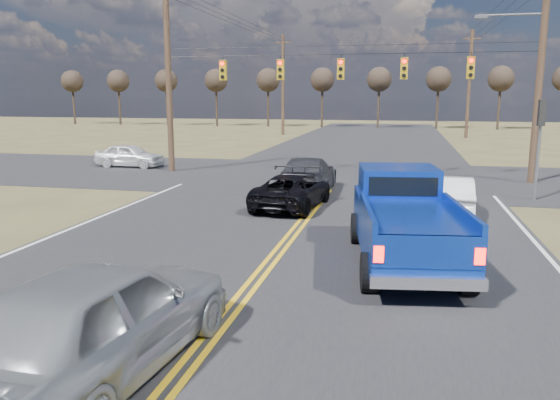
% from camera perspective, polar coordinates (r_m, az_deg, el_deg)
% --- Properties ---
extents(ground, '(160.00, 160.00, 0.00)m').
position_cam_1_polar(ground, '(10.50, -5.46, -12.00)').
color(ground, brown).
rests_on(ground, ground).
extents(road_main, '(14.00, 120.00, 0.02)m').
position_cam_1_polar(road_main, '(19.84, 3.49, -0.94)').
color(road_main, '#28282B').
rests_on(road_main, ground).
extents(road_cross, '(120.00, 12.00, 0.02)m').
position_cam_1_polar(road_cross, '(27.65, 6.15, 2.40)').
color(road_cross, '#28282B').
rests_on(road_cross, ground).
extents(signal_gantry, '(19.60, 4.83, 10.00)m').
position_cam_1_polar(signal_gantry, '(27.10, 7.39, 12.95)').
color(signal_gantry, '#473323').
rests_on(signal_gantry, ground).
extents(utility_poles, '(19.60, 58.32, 10.00)m').
position_cam_1_polar(utility_poles, '(26.38, 6.13, 13.38)').
color(utility_poles, '#473323').
rests_on(utility_poles, ground).
extents(treeline, '(87.00, 117.80, 7.40)m').
position_cam_1_polar(treeline, '(36.30, 8.00, 13.41)').
color(treeline, '#33261C').
rests_on(treeline, ground).
extents(pickup_truck, '(3.02, 6.15, 2.21)m').
position_cam_1_polar(pickup_truck, '(13.63, 12.87, -2.08)').
color(pickup_truck, black).
rests_on(pickup_truck, ground).
extents(silver_suv, '(2.65, 5.43, 1.78)m').
position_cam_1_polar(silver_suv, '(8.55, -18.35, -11.58)').
color(silver_suv, '#94989B').
rests_on(silver_suv, ground).
extents(black_suv, '(2.53, 4.67, 1.24)m').
position_cam_1_polar(black_suv, '(19.92, 1.27, 0.95)').
color(black_suv, black).
rests_on(black_suv, ground).
extents(white_car_queue, '(1.62, 4.16, 1.35)m').
position_cam_1_polar(white_car_queue, '(19.70, 17.33, 0.49)').
color(white_car_queue, white).
rests_on(white_car_queue, ground).
extents(dgrey_car_queue, '(2.24, 5.24, 1.51)m').
position_cam_1_polar(dgrey_car_queue, '(23.08, 2.88, 2.65)').
color(dgrey_car_queue, '#3A3B40').
rests_on(dgrey_car_queue, ground).
extents(cross_car_west, '(1.72, 3.98, 1.34)m').
position_cam_1_polar(cross_car_west, '(32.38, -15.44, 4.51)').
color(cross_car_west, white).
rests_on(cross_car_west, ground).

